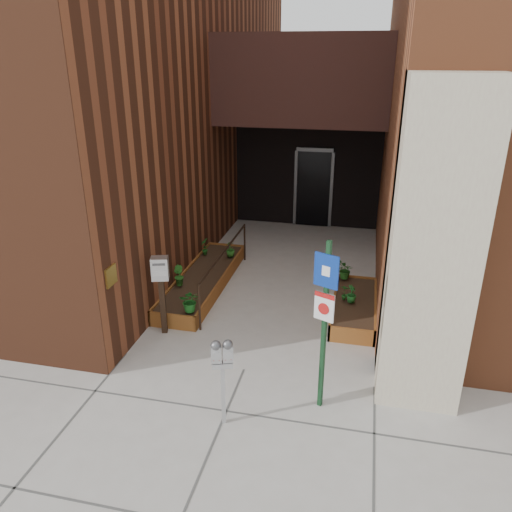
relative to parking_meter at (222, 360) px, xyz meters
The scene contains 15 objects.
ground 1.56m from the parking_meter, 91.41° to the left, with size 80.00×80.00×0.00m, color #9E9991.
architecture 9.04m from the parking_meter, 91.50° to the left, with size 20.00×14.60×10.00m.
planter_left 4.31m from the parking_meter, 111.98° to the left, with size 0.90×3.60×0.30m.
planter_right 3.85m from the parking_meter, 65.30° to the left, with size 0.80×2.20×0.30m.
handrail 4.02m from the parking_meter, 105.62° to the left, with size 0.04×3.34×0.90m.
parking_meter is the anchor object (origin of this frame).
sign_post 1.46m from the parking_meter, 27.18° to the left, with size 0.32×0.15×2.47m.
payment_dropbox 2.61m from the parking_meter, 129.81° to the left, with size 0.33×0.28×1.43m.
shrub_left_a 2.69m from the parking_meter, 118.95° to the left, with size 0.37×0.37×0.41m, color #1A5E1C.
shrub_left_b 3.82m from the parking_meter, 119.71° to the left, with size 0.22×0.22×0.40m, color #235F1B.
shrub_left_c 5.16m from the parking_meter, 104.44° to the left, with size 0.20×0.20×0.36m, color #205819.
shrub_left_d 5.32m from the parking_meter, 110.80° to the left, with size 0.21×0.21×0.39m, color #185618.
shrub_right_a 3.67m from the parking_meter, 65.62° to the left, with size 0.18×0.18×0.33m, color #1A5C20.
shrub_right_b 3.68m from the parking_meter, 67.82° to the left, with size 0.16×0.16×0.31m, color #19581A.
shrub_right_c 4.54m from the parking_meter, 72.98° to the left, with size 0.34×0.34×0.37m, color #1D5217.
Camera 1 is at (1.63, -6.33, 4.61)m, focal length 35.00 mm.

